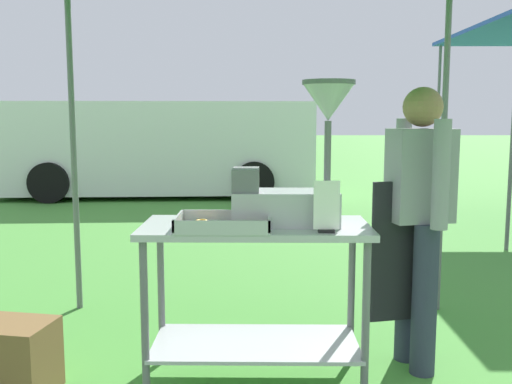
{
  "coord_description": "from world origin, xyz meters",
  "views": [
    {
      "loc": [
        -0.1,
        -2.25,
        1.45
      ],
      "look_at": [
        -0.14,
        1.0,
        1.02
      ],
      "focal_mm": 40.78,
      "sensor_mm": 36.0,
      "label": 1
    }
  ],
  "objects_px": {
    "vendor": "(418,214)",
    "supply_crate": "(7,358)",
    "donut_tray": "(223,225)",
    "menu_sign": "(327,210)",
    "donut_cart": "(256,271)",
    "donut_fryer": "(296,172)",
    "van_white": "(159,147)"
  },
  "relations": [
    {
      "from": "supply_crate",
      "to": "donut_cart",
      "type": "bearing_deg",
      "value": 7.13
    },
    {
      "from": "supply_crate",
      "to": "van_white",
      "type": "bearing_deg",
      "value": 94.16
    },
    {
      "from": "donut_tray",
      "to": "menu_sign",
      "type": "relative_size",
      "value": 1.85
    },
    {
      "from": "donut_tray",
      "to": "supply_crate",
      "type": "xyz_separation_m",
      "value": [
        -1.14,
        -0.03,
        -0.7
      ]
    },
    {
      "from": "vendor",
      "to": "van_white",
      "type": "relative_size",
      "value": 0.29
    },
    {
      "from": "donut_tray",
      "to": "donut_fryer",
      "type": "relative_size",
      "value": 0.63
    },
    {
      "from": "donut_cart",
      "to": "donut_fryer",
      "type": "height_order",
      "value": "donut_fryer"
    },
    {
      "from": "supply_crate",
      "to": "van_white",
      "type": "relative_size",
      "value": 0.09
    },
    {
      "from": "donut_fryer",
      "to": "menu_sign",
      "type": "distance_m",
      "value": 0.31
    },
    {
      "from": "donut_cart",
      "to": "donut_tray",
      "type": "distance_m",
      "value": 0.35
    },
    {
      "from": "donut_tray",
      "to": "supply_crate",
      "type": "distance_m",
      "value": 1.34
    },
    {
      "from": "menu_sign",
      "to": "supply_crate",
      "type": "height_order",
      "value": "menu_sign"
    },
    {
      "from": "donut_tray",
      "to": "van_white",
      "type": "distance_m",
      "value": 7.91
    },
    {
      "from": "vendor",
      "to": "van_white",
      "type": "distance_m",
      "value": 7.91
    },
    {
      "from": "donut_tray",
      "to": "van_white",
      "type": "bearing_deg",
      "value": 102.42
    },
    {
      "from": "donut_tray",
      "to": "menu_sign",
      "type": "bearing_deg",
      "value": -8.91
    },
    {
      "from": "donut_tray",
      "to": "van_white",
      "type": "height_order",
      "value": "van_white"
    },
    {
      "from": "vendor",
      "to": "donut_cart",
      "type": "bearing_deg",
      "value": -167.89
    },
    {
      "from": "vendor",
      "to": "supply_crate",
      "type": "height_order",
      "value": "vendor"
    },
    {
      "from": "donut_cart",
      "to": "donut_fryer",
      "type": "xyz_separation_m",
      "value": [
        0.21,
        0.0,
        0.53
      ]
    },
    {
      "from": "van_white",
      "to": "menu_sign",
      "type": "bearing_deg",
      "value": -74.13
    },
    {
      "from": "menu_sign",
      "to": "donut_cart",
      "type": "bearing_deg",
      "value": 149.11
    },
    {
      "from": "donut_fryer",
      "to": "supply_crate",
      "type": "height_order",
      "value": "donut_fryer"
    },
    {
      "from": "donut_fryer",
      "to": "vendor",
      "type": "bearing_deg",
      "value": 15.27
    },
    {
      "from": "van_white",
      "to": "donut_tray",
      "type": "bearing_deg",
      "value": -77.58
    },
    {
      "from": "donut_tray",
      "to": "vendor",
      "type": "distance_m",
      "value": 1.13
    },
    {
      "from": "donut_tray",
      "to": "supply_crate",
      "type": "relative_size",
      "value": 0.91
    },
    {
      "from": "donut_tray",
      "to": "menu_sign",
      "type": "distance_m",
      "value": 0.53
    },
    {
      "from": "supply_crate",
      "to": "van_white",
      "type": "height_order",
      "value": "van_white"
    },
    {
      "from": "donut_cart",
      "to": "supply_crate",
      "type": "distance_m",
      "value": 1.38
    },
    {
      "from": "supply_crate",
      "to": "van_white",
      "type": "distance_m",
      "value": 7.81
    },
    {
      "from": "menu_sign",
      "to": "van_white",
      "type": "xyz_separation_m",
      "value": [
        -2.22,
        7.81,
        -0.11
      ]
    }
  ]
}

